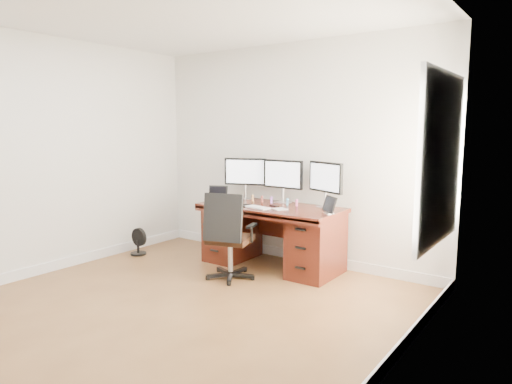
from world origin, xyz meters
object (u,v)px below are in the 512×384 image
Objects in this scene: desk at (272,234)px; floor_fan at (138,242)px; office_chair at (229,251)px; monitor_center at (283,176)px; keyboard at (258,207)px.

floor_fan is at bearing -160.86° from desk.
monitor_center reaches higher than office_chair.
office_chair is 1.20m from monitor_center.
keyboard is at bearing 61.86° from office_chair.
desk is 0.72m from monitor_center.
desk is 5.49× the size of keyboard.
floor_fan is at bearing 160.44° from office_chair.
monitor_center is 0.59m from keyboard.
office_chair reaches higher than floor_fan.
floor_fan is (-1.73, -0.60, -0.23)m from desk.
office_chair reaches higher than keyboard.
office_chair is 1.62m from floor_fan.
floor_fan is at bearing -157.39° from keyboard.
office_chair is 0.62m from keyboard.
floor_fan is 0.64× the size of monitor_center.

